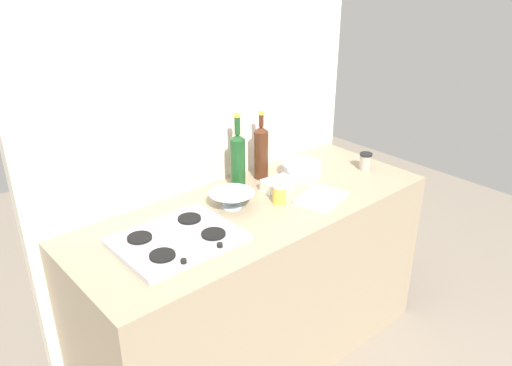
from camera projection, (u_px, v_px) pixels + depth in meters
The scene contains 12 objects.
ground_plane at pixel (256, 352), 2.79m from camera, with size 6.00×6.00×0.00m, color gray.
counter_block at pixel (256, 284), 2.60m from camera, with size 1.80×0.70×0.90m, color tan.
backsplash_panel at pixel (206, 134), 2.57m from camera, with size 1.90×0.06×2.32m, color beige.
stovetop_hob at pixel (177, 239), 2.11m from camera, with size 0.49×0.39×0.04m.
plate_stack at pixel (301, 169), 2.73m from camera, with size 0.21×0.21×0.07m.
wine_bottle_leftmost at pixel (261, 151), 2.65m from camera, with size 0.08×0.08×0.36m.
wine_bottle_mid_left at pixel (238, 159), 2.54m from camera, with size 0.07×0.07×0.39m.
mixing_bowl at pixel (232, 199), 2.39m from camera, with size 0.22×0.22×0.07m.
butter_dish at pixel (277, 184), 2.57m from camera, with size 0.16×0.09×0.06m, color white.
condiment_jar_front at pixel (279, 194), 2.43m from camera, with size 0.07×0.07×0.09m.
condiment_jar_rear at pixel (366, 161), 2.79m from camera, with size 0.07×0.07×0.10m.
cutting_board at pixel (321, 198), 2.47m from camera, with size 0.24×0.18×0.02m, color silver.
Camera 1 is at (-1.42, -1.61, 2.01)m, focal length 35.75 mm.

